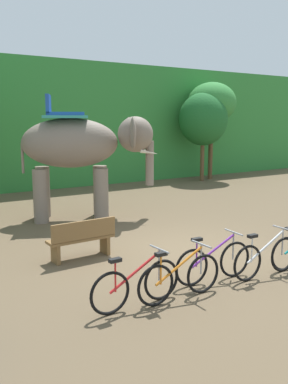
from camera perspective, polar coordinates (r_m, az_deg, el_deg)
name	(u,v)px	position (r m, az deg, el deg)	size (l,w,h in m)	color
ground_plane	(187,250)	(9.97, 5.86, -7.92)	(80.00, 80.00, 0.00)	brown
foliage_hedge	(21,124)	(21.48, -16.44, 8.88)	(36.00, 6.00, 5.69)	#338438
tree_left	(203,119)	(21.22, 8.10, 9.82)	(2.43, 2.43, 4.40)	brown
tree_center	(212,103)	(21.96, 9.27, 11.88)	(2.47, 2.47, 4.94)	brown
elephant	(81,148)	(12.91, -8.57, 6.02)	(4.18, 2.96, 3.78)	gray
bike_red	(137,285)	(6.94, -1.03, -12.55)	(1.71, 0.52, 0.92)	black
bike_orange	(180,278)	(7.24, 4.95, -11.62)	(1.71, 0.52, 0.92)	black
bike_purple	(214,262)	(8.08, 9.52, -9.41)	(1.71, 0.52, 0.92)	black
bike_white	(266,257)	(8.56, 16.36, -8.57)	(1.71, 0.52, 0.92)	black
wooden_bench	(82,238)	(9.28, -8.47, -6.25)	(1.51, 0.46, 0.89)	brown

